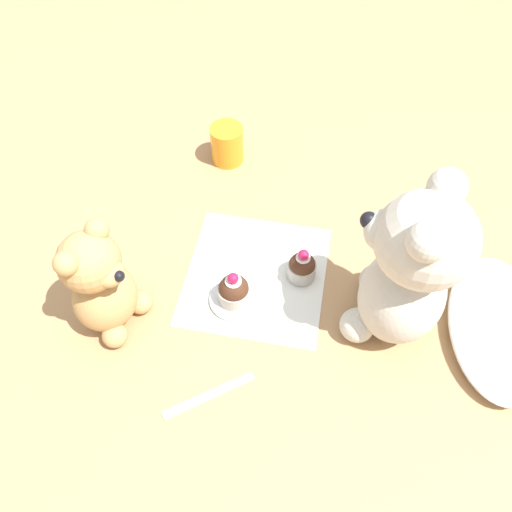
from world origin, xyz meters
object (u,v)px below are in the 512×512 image
(teddy_bear_tan, at_px, (101,285))
(cupcake_near_tan_bear, at_px, (234,290))
(teddy_bear_cream, at_px, (409,271))
(saucer_plate, at_px, (235,299))
(cupcake_near_cream_bear, at_px, (302,267))
(juice_glass, at_px, (227,144))
(teaspoon, at_px, (209,395))

(teddy_bear_tan, xyz_separation_m, cupcake_near_tan_bear, (-0.06, 0.18, -0.06))
(teddy_bear_cream, xyz_separation_m, saucer_plate, (0.01, -0.24, -0.13))
(teddy_bear_cream, xyz_separation_m, cupcake_near_tan_bear, (0.01, -0.24, -0.10))
(saucer_plate, bearing_deg, cupcake_near_cream_bear, 124.51)
(juice_glass, bearing_deg, cupcake_near_tan_bear, 14.49)
(teddy_bear_cream, xyz_separation_m, juice_glass, (-0.31, -0.32, -0.10))
(teddy_bear_cream, bearing_deg, cupcake_near_tan_bear, -71.76)
(juice_glass, bearing_deg, saucer_plate, 14.49)
(saucer_plate, relative_size, juice_glass, 1.05)
(saucer_plate, bearing_deg, juice_glass, -165.51)
(teddy_bear_tan, bearing_deg, cupcake_near_tan_bear, -53.74)
(cupcake_near_tan_bear, bearing_deg, teaspoon, -1.11)
(teaspoon, bearing_deg, teddy_bear_cream, -1.59)
(saucer_plate, bearing_deg, teddy_bear_tan, -70.86)
(cupcake_near_cream_bear, xyz_separation_m, saucer_plate, (0.07, -0.10, -0.02))
(teaspoon, bearing_deg, cupcake_near_cream_bear, 29.51)
(cupcake_near_cream_bear, xyz_separation_m, teaspoon, (0.22, -0.10, -0.03))
(cupcake_near_cream_bear, distance_m, juice_glass, 0.31)
(teddy_bear_cream, relative_size, cupcake_near_tan_bear, 4.26)
(cupcake_near_tan_bear, height_order, juice_glass, cupcake_near_tan_bear)
(saucer_plate, relative_size, teaspoon, 0.57)
(juice_glass, distance_m, teaspoon, 0.48)
(teddy_bear_tan, distance_m, cupcake_near_cream_bear, 0.31)
(teddy_bear_tan, distance_m, teaspoon, 0.22)
(cupcake_near_cream_bear, height_order, cupcake_near_tan_bear, cupcake_near_tan_bear)
(teddy_bear_cream, relative_size, cupcake_near_cream_bear, 4.33)
(teddy_bear_tan, height_order, teaspoon, teddy_bear_tan)
(teddy_bear_tan, relative_size, cupcake_near_cream_bear, 3.06)
(saucer_plate, distance_m, teaspoon, 0.16)
(cupcake_near_cream_bear, bearing_deg, teddy_bear_tan, -64.93)
(cupcake_near_cream_bear, height_order, teaspoon, cupcake_near_cream_bear)
(teddy_bear_cream, xyz_separation_m, teaspoon, (0.17, -0.24, -0.13))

